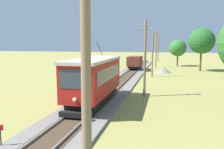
% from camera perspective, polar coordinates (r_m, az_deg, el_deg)
% --- Properties ---
extents(red_tram, '(2.60, 8.54, 4.79)m').
position_cam_1_polar(red_tram, '(17.79, -4.59, -1.05)').
color(red_tram, maroon).
rests_on(red_tram, rail_right).
extents(freight_car, '(2.40, 5.20, 2.31)m').
position_cam_1_polar(freight_car, '(42.06, 5.95, 3.24)').
color(freight_car, maroon).
rests_on(freight_car, rail_right).
extents(utility_pole_foreground, '(1.40, 0.32, 6.91)m').
position_cam_1_polar(utility_pole_foreground, '(5.32, -6.67, -7.44)').
color(utility_pole_foreground, '#7A664C').
rests_on(utility_pole_foreground, ground).
extents(utility_pole_near_tram, '(1.40, 0.32, 7.11)m').
position_cam_1_polar(utility_pole_near_tram, '(20.82, 8.54, 4.23)').
color(utility_pole_near_tram, '#7A664C').
rests_on(utility_pole_near_tram, ground).
extents(utility_pole_mid, '(1.40, 0.41, 6.69)m').
position_cam_1_polar(utility_pole_mid, '(33.70, 10.45, 5.20)').
color(utility_pole_mid, '#7A664C').
rests_on(utility_pole_mid, ground).
extents(utility_pole_far, '(1.40, 0.62, 8.03)m').
position_cam_1_polar(utility_pole_far, '(47.97, 11.40, 6.75)').
color(utility_pole_far, '#7A664C').
rests_on(utility_pole_far, ground).
extents(utility_pole_distant, '(1.40, 0.24, 7.48)m').
position_cam_1_polar(utility_pole_distant, '(62.06, 11.88, 6.71)').
color(utility_pole_distant, '#7A664C').
rests_on(utility_pole_distant, ground).
extents(trackside_signal_marker, '(0.21, 0.21, 1.18)m').
position_cam_1_polar(trackside_signal_marker, '(12.00, -26.93, -13.92)').
color(trackside_signal_marker, black).
rests_on(trackside_signal_marker, ground).
extents(gravel_pile, '(2.81, 2.81, 1.02)m').
position_cam_1_polar(gravel_pile, '(38.89, 13.19, 1.14)').
color(gravel_pile, gray).
rests_on(gravel_pile, ground).
extents(track_worker, '(0.31, 0.42, 1.78)m').
position_cam_1_polar(track_worker, '(9.22, -6.25, -17.65)').
color(track_worker, navy).
rests_on(track_worker, ground).
extents(tree_left_near, '(4.66, 4.66, 7.83)m').
position_cam_1_polar(tree_left_near, '(43.52, 22.22, 8.04)').
color(tree_left_near, '#4C3823').
rests_on(tree_left_near, ground).
extents(tree_left_far, '(3.74, 3.74, 5.95)m').
position_cam_1_polar(tree_left_far, '(51.68, 16.71, 6.60)').
color(tree_left_far, '#4C3823').
rests_on(tree_left_far, ground).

